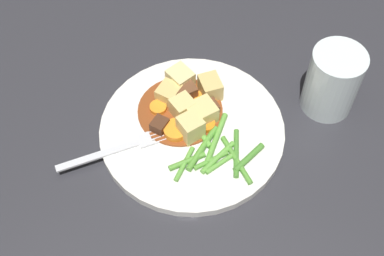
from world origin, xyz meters
name	(u,v)px	position (x,y,z in m)	size (l,w,h in m)	color
ground_plane	(192,133)	(0.00, 0.00, 0.00)	(3.00, 3.00, 0.00)	#2D2D33
dinner_plate	(192,131)	(0.00, 0.00, 0.01)	(0.26, 0.26, 0.01)	white
stew_sauce	(180,111)	(0.03, -0.01, 0.01)	(0.12, 0.12, 0.00)	brown
carrot_slice_0	(206,125)	(-0.01, -0.01, 0.02)	(0.03, 0.03, 0.01)	orange
carrot_slice_1	(158,108)	(0.06, 0.01, 0.02)	(0.02, 0.02, 0.01)	orange
carrot_slice_2	(205,100)	(0.02, -0.05, 0.02)	(0.03, 0.03, 0.01)	orange
carrot_slice_3	(176,131)	(0.01, 0.02, 0.02)	(0.03, 0.03, 0.01)	orange
potato_chunk_0	(169,94)	(0.06, -0.02, 0.03)	(0.03, 0.03, 0.03)	#DBBC6B
potato_chunk_1	(183,108)	(0.03, -0.01, 0.03)	(0.03, 0.03, 0.03)	#E5CC7A
potato_chunk_2	(200,113)	(0.00, -0.02, 0.03)	(0.04, 0.03, 0.03)	#E5CC7A
potato_chunk_3	(191,128)	(-0.01, 0.01, 0.03)	(0.03, 0.03, 0.04)	#E5CC7A
potato_chunk_4	(210,88)	(0.02, -0.06, 0.03)	(0.03, 0.03, 0.03)	#DBBC6B
potato_chunk_5	(180,79)	(0.06, -0.05, 0.03)	(0.03, 0.03, 0.03)	#EAD68C
meat_chunk_0	(160,125)	(0.03, 0.03, 0.02)	(0.02, 0.02, 0.02)	#4C2B19
meat_chunk_1	(184,90)	(0.05, -0.03, 0.03)	(0.03, 0.03, 0.02)	brown
meat_chunk_2	(210,107)	(0.00, -0.04, 0.02)	(0.02, 0.02, 0.02)	#56331E
green_bean_0	(218,157)	(-0.06, 0.01, 0.02)	(0.01, 0.01, 0.06)	#66AD42
green_bean_1	(249,158)	(-0.09, -0.01, 0.02)	(0.01, 0.01, 0.06)	#4C8E33
green_bean_2	(216,138)	(-0.04, -0.01, 0.02)	(0.01, 0.01, 0.08)	#66AD42
green_bean_3	(237,159)	(-0.08, 0.00, 0.02)	(0.01, 0.01, 0.08)	#599E38
green_bean_4	(211,160)	(-0.06, 0.02, 0.02)	(0.01, 0.01, 0.05)	#599E38
green_bean_5	(184,164)	(-0.03, 0.05, 0.02)	(0.01, 0.01, 0.05)	#66AD42
green_bean_6	(202,148)	(-0.03, 0.02, 0.02)	(0.01, 0.01, 0.08)	#599E38
green_bean_7	(200,134)	(-0.02, 0.00, 0.02)	(0.01, 0.01, 0.05)	#66AD42
green_bean_8	(187,161)	(-0.03, 0.05, 0.02)	(0.01, 0.01, 0.05)	#599E38
green_bean_9	(236,153)	(-0.07, -0.01, 0.02)	(0.01, 0.01, 0.07)	#4C8E33
green_bean_10	(222,162)	(-0.07, 0.02, 0.02)	(0.01, 0.01, 0.05)	#66AD42
fork	(124,147)	(0.05, 0.09, 0.01)	(0.09, 0.16, 0.00)	silver
water_glass	(333,81)	(-0.11, -0.17, 0.05)	(0.07, 0.07, 0.10)	silver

